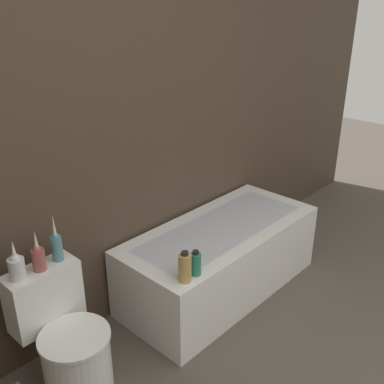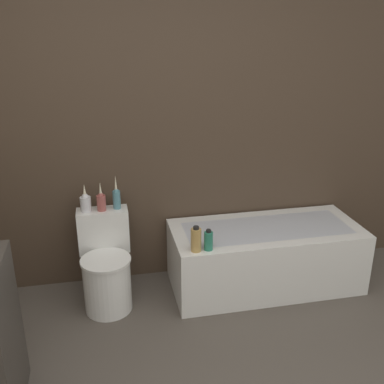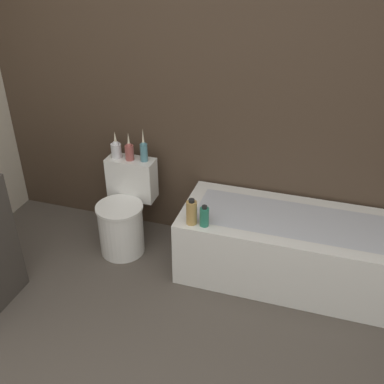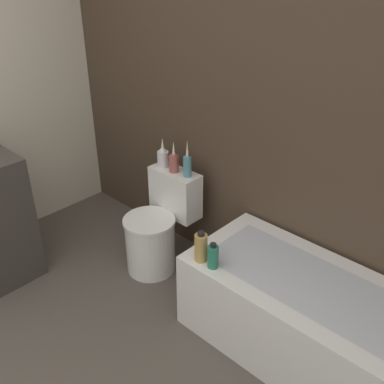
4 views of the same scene
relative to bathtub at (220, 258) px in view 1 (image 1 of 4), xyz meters
The scene contains 8 objects.
wall_back_tiled 1.34m from the bathtub, 153.18° to the left, with size 6.40×0.06×2.60m.
bathtub is the anchor object (origin of this frame).
toilet 1.24m from the bathtub, behind, with size 0.38×0.52×0.69m.
vase_gold 1.46m from the bathtub, behind, with size 0.08×0.08×0.21m.
vase_silver 1.35m from the bathtub, behind, with size 0.07×0.07×0.22m.
vase_bronze 1.26m from the bathtub, behind, with size 0.06×0.06×0.26m.
shampoo_bottle_tall 0.74m from the bathtub, 158.04° to the right, with size 0.07×0.07×0.19m.
shampoo_bottle_short 0.66m from the bathtub, 154.81° to the right, with size 0.06×0.06×0.15m.
Camera 1 is at (-1.37, -0.03, 1.96)m, focal length 42.00 mm.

